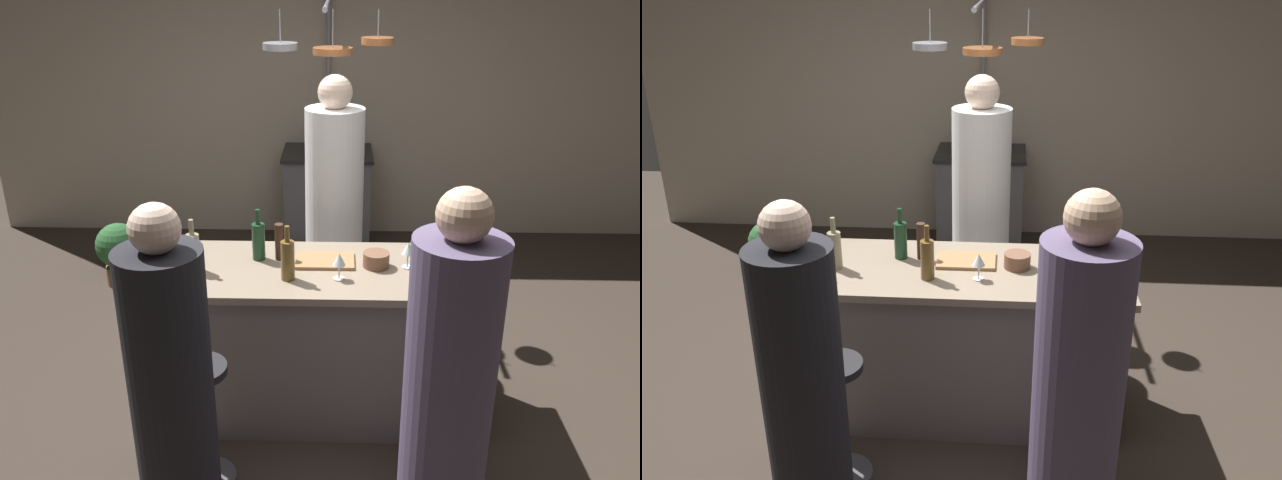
% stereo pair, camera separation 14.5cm
% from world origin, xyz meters
% --- Properties ---
extents(ground_plane, '(9.00, 9.00, 0.00)m').
position_xyz_m(ground_plane, '(0.00, 0.00, 0.00)').
color(ground_plane, '#382D26').
extents(back_wall, '(6.40, 0.16, 2.60)m').
position_xyz_m(back_wall, '(0.00, 2.85, 1.30)').
color(back_wall, '#BCAD99').
rests_on(back_wall, ground_plane).
extents(kitchen_island, '(1.80, 0.72, 0.90)m').
position_xyz_m(kitchen_island, '(0.00, 0.00, 0.45)').
color(kitchen_island, slate).
rests_on(kitchen_island, ground_plane).
extents(stove_range, '(0.80, 0.64, 0.89)m').
position_xyz_m(stove_range, '(0.00, 2.45, 0.45)').
color(stove_range, '#47474C').
rests_on(stove_range, ground_plane).
extents(chef, '(0.38, 0.38, 1.80)m').
position_xyz_m(chef, '(0.07, 0.86, 0.83)').
color(chef, white).
rests_on(chef, ground_plane).
extents(bar_stool_right, '(0.28, 0.28, 0.68)m').
position_xyz_m(bar_stool_right, '(0.56, -0.62, 0.38)').
color(bar_stool_right, '#4C4C51').
rests_on(bar_stool_right, ground_plane).
extents(guest_right, '(0.36, 0.36, 1.70)m').
position_xyz_m(guest_right, '(0.54, -1.02, 0.79)').
color(guest_right, '#594C6B').
rests_on(guest_right, ground_plane).
extents(bar_stool_left, '(0.28, 0.28, 0.68)m').
position_xyz_m(bar_stool_left, '(-0.54, -0.62, 0.38)').
color(bar_stool_left, '#4C4C51').
rests_on(bar_stool_left, ground_plane).
extents(guest_left, '(0.34, 0.34, 1.62)m').
position_xyz_m(guest_left, '(-0.57, -0.99, 0.75)').
color(guest_left, black).
rests_on(guest_left, ground_plane).
extents(overhead_pot_rack, '(0.88, 1.55, 2.17)m').
position_xyz_m(overhead_pot_rack, '(0.01, 1.82, 1.70)').
color(overhead_pot_rack, gray).
rests_on(overhead_pot_rack, ground_plane).
extents(potted_plant, '(0.36, 0.36, 0.52)m').
position_xyz_m(potted_plant, '(-1.67, 1.56, 0.30)').
color(potted_plant, brown).
rests_on(potted_plant, ground_plane).
extents(cutting_board, '(0.32, 0.22, 0.02)m').
position_xyz_m(cutting_board, '(0.03, 0.08, 0.91)').
color(cutting_board, '#997047').
rests_on(cutting_board, kitchen_island).
extents(pepper_mill, '(0.05, 0.05, 0.21)m').
position_xyz_m(pepper_mill, '(-0.22, 0.10, 1.01)').
color(pepper_mill, '#382319').
rests_on(pepper_mill, kitchen_island).
extents(wine_bottle_amber, '(0.07, 0.07, 0.30)m').
position_xyz_m(wine_bottle_amber, '(-0.16, -0.14, 1.01)').
color(wine_bottle_amber, brown).
rests_on(wine_bottle_amber, kitchen_island).
extents(wine_bottle_green, '(0.07, 0.07, 0.29)m').
position_xyz_m(wine_bottle_green, '(-0.34, 0.11, 1.01)').
color(wine_bottle_green, '#193D23').
rests_on(wine_bottle_green, kitchen_island).
extents(wine_bottle_rose, '(0.07, 0.07, 0.30)m').
position_xyz_m(wine_bottle_rose, '(-0.79, -0.11, 1.02)').
color(wine_bottle_rose, '#B78C8E').
rests_on(wine_bottle_rose, kitchen_island).
extents(wine_bottle_dark, '(0.07, 0.07, 0.32)m').
position_xyz_m(wine_bottle_dark, '(0.64, -0.08, 1.02)').
color(wine_bottle_dark, black).
rests_on(wine_bottle_dark, kitchen_island).
extents(wine_bottle_white, '(0.07, 0.07, 0.29)m').
position_xyz_m(wine_bottle_white, '(-0.67, -0.05, 1.01)').
color(wine_bottle_white, gray).
rests_on(wine_bottle_white, kitchen_island).
extents(wine_glass_near_left_guest, '(0.07, 0.07, 0.15)m').
position_xyz_m(wine_glass_near_left_guest, '(0.48, 0.02, 1.01)').
color(wine_glass_near_left_guest, silver).
rests_on(wine_glass_near_left_guest, kitchen_island).
extents(wine_glass_near_right_guest, '(0.07, 0.07, 0.15)m').
position_xyz_m(wine_glass_near_right_guest, '(0.11, -0.13, 1.01)').
color(wine_glass_near_right_guest, silver).
rests_on(wine_glass_near_right_guest, kitchen_island).
extents(mixing_bowl_blue, '(0.21, 0.21, 0.07)m').
position_xyz_m(mixing_bowl_blue, '(0.61, 0.21, 0.93)').
color(mixing_bowl_blue, '#334C6B').
rests_on(mixing_bowl_blue, kitchen_island).
extents(mixing_bowl_wooden, '(0.14, 0.14, 0.08)m').
position_xyz_m(mixing_bowl_wooden, '(0.31, 0.03, 0.94)').
color(mixing_bowl_wooden, brown).
rests_on(mixing_bowl_wooden, kitchen_island).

